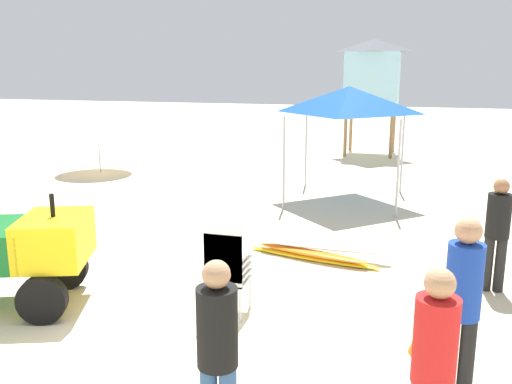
% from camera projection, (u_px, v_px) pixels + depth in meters
% --- Properties ---
extents(ground, '(80.00, 80.00, 0.00)m').
position_uv_depth(ground, '(119.00, 340.00, 6.33)').
color(ground, beige).
extents(stacked_plastic_chairs, '(0.48, 0.48, 1.20)m').
position_uv_depth(stacked_plastic_chairs, '(226.00, 263.00, 6.80)').
color(stacked_plastic_chairs, silver).
rests_on(stacked_plastic_chairs, ground).
extents(surfboard_pile, '(2.41, 0.71, 0.24)m').
position_uv_depth(surfboard_pile, '(317.00, 252.00, 8.97)').
color(surfboard_pile, yellow).
rests_on(surfboard_pile, ground).
extents(lifeguard_near_left, '(0.32, 0.32, 1.61)m').
position_uv_depth(lifeguard_near_left, '(497.00, 228.00, 7.53)').
color(lifeguard_near_left, black).
rests_on(lifeguard_near_left, ground).
extents(lifeguard_near_center, '(0.32, 0.32, 1.67)m').
position_uv_depth(lifeguard_near_center, '(218.00, 348.00, 4.24)').
color(lifeguard_near_center, '#33598C').
rests_on(lifeguard_near_center, ground).
extents(lifeguard_near_right, '(0.32, 0.32, 1.70)m').
position_uv_depth(lifeguard_near_right, '(434.00, 362.00, 3.99)').
color(lifeguard_near_right, '#33598C').
rests_on(lifeguard_near_right, ground).
extents(lifeguard_far_right, '(0.32, 0.32, 1.80)m').
position_uv_depth(lifeguard_far_right, '(462.00, 299.00, 4.92)').
color(lifeguard_far_right, black).
rests_on(lifeguard_far_right, ground).
extents(popup_canopy, '(2.47, 2.47, 2.65)m').
position_uv_depth(popup_canopy, '(349.00, 100.00, 12.46)').
color(popup_canopy, '#B2B2B7').
rests_on(popup_canopy, ground).
extents(lifeguard_tower, '(1.98, 1.98, 4.03)m').
position_uv_depth(lifeguard_tower, '(373.00, 72.00, 19.20)').
color(lifeguard_tower, olive).
rests_on(lifeguard_tower, ground).
extents(beach_umbrella_left, '(2.17, 2.17, 1.80)m').
position_uv_depth(beach_umbrella_left, '(97.00, 125.00, 16.05)').
color(beach_umbrella_left, beige).
rests_on(beach_umbrella_left, ground).
extents(traffic_cone_near, '(0.41, 0.41, 0.59)m').
position_uv_depth(traffic_cone_near, '(429.00, 329.00, 5.96)').
color(traffic_cone_near, orange).
rests_on(traffic_cone_near, ground).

